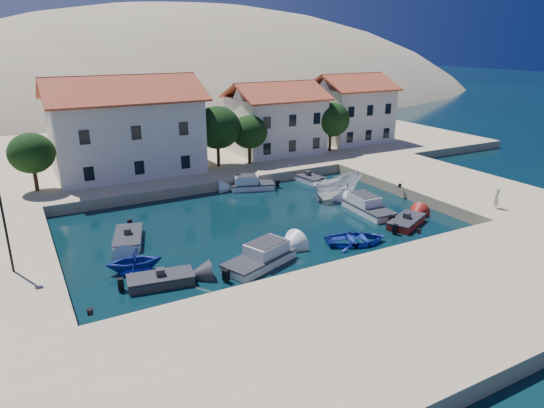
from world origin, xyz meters
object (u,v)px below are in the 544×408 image
Objects in this scene: lamppost at (2,212)px; boat_east at (337,197)px; building_right at (350,107)px; cabin_cruiser_south at (259,259)px; rowboat_south at (356,243)px; building_left at (125,124)px; building_mid at (275,117)px; pedestrian at (496,198)px; cabin_cruiser_east at (369,207)px.

lamppost reaches higher than boat_east.
lamppost is (-41.50, -22.00, -0.72)m from building_right.
lamppost is 1.09× the size of boat_east.
rowboat_south is (7.83, -0.14, -0.48)m from cabin_cruiser_south.
boat_east is at bearing -43.99° from building_left.
boat_east is at bearing 15.00° from cabin_cruiser_south.
building_left is 22.54m from boat_east.
building_right reaches higher than building_mid.
cabin_cruiser_south is 1.26× the size of rowboat_south.
building_left is 2.58× the size of boat_east.
pedestrian reaches higher than rowboat_south.
cabin_cruiser_east is (12.85, 4.53, 0.00)m from cabin_cruiser_south.
boat_east is (-2.35, -16.11, -5.22)m from building_mid.
building_left is 1.40× the size of building_mid.
cabin_cruiser_east is at bearing 0.15° from lamppost.
building_left is 23.10m from lamppost.
boat_east is 3.30× the size of pedestrian.
rowboat_south is at bearing -106.40° from building_mid.
building_right is at bearing 23.32° from cabin_cruiser_south.
building_mid is at bearing 35.45° from lamppost.
lamppost is (-11.50, -20.00, -1.18)m from building_left.
rowboat_south is (21.96, -4.60, -4.75)m from lamppost.
lamppost is 1.16× the size of cabin_cruiser_east.
building_left is 25.20m from cabin_cruiser_south.
cabin_cruiser_east is (5.02, 4.67, 0.48)m from rowboat_south.
building_right is 1.76× the size of cabin_cruiser_east.
building_right is at bearing -18.19° from rowboat_south.
lamppost is at bearing 141.76° from cabin_cruiser_south.
building_left reaches higher than building_mid.
cabin_cruiser_south is at bearing -13.03° from pedestrian.
rowboat_south is at bearing -11.83° from lamppost.
building_mid is at bearing -87.04° from pedestrian.
lamppost is 15.43m from cabin_cruiser_south.
rowboat_south is 6.88m from cabin_cruiser_east.
building_left reaches higher than rowboat_south.
cabin_cruiser_east is at bearing -96.85° from building_mid.
lamppost is at bearing -144.55° from building_mid.
cabin_cruiser_east is (-14.51, -21.93, -5.00)m from building_right.
rowboat_south is 0.78× the size of boat_east.
building_left is at bearing -56.51° from pedestrian.
building_right is 29.13m from pedestrian.
cabin_cruiser_south is (2.63, -24.46, -5.46)m from building_left.
cabin_cruiser_south is 13.63m from cabin_cruiser_east.
building_left is at bearing 41.14° from rowboat_south.
rowboat_south is at bearing 136.32° from cabin_cruiser_east.
lamppost is 27.32m from cabin_cruiser_east.
boat_east is at bearing 1.47° from cabin_cruiser_east.
cabin_cruiser_south is at bearing -135.96° from building_right.
boat_east reaches higher than rowboat_south.
building_mid is 1.96× the size of cabin_cruiser_east.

